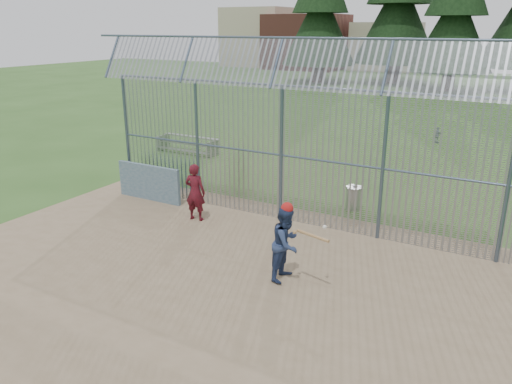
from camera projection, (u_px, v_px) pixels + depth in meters
The scene contains 11 objects.
ground at pixel (216, 264), 12.29m from camera, with size 120.00×120.00×0.00m, color #2D511E.
dirt_infield at pixel (205, 272), 11.87m from camera, with size 14.00×10.00×0.02m, color #756047.
dugout_wall at pixel (149, 182), 16.63m from camera, with size 2.50×0.12×1.20m, color #38566B.
batter at pixel (286, 243), 11.32m from camera, with size 0.85×0.66×1.74m, color navy.
onlooker at pixel (195, 192), 14.81m from camera, with size 0.63×0.42×1.74m, color maroon.
bg_kid_seated at pixel (437, 135), 24.86m from camera, with size 0.47×0.19×0.80m, color slate.
batting_gear at pixel (292, 213), 11.00m from camera, with size 1.26×0.43×0.64m.
trash_can at pixel (354, 198), 15.89m from camera, with size 0.56×0.56×0.82m.
bleacher at pixel (187, 144), 22.92m from camera, with size 3.00×0.95×0.72m.
backstop_fence at pixel (340, 151), 13.54m from camera, with size 20.09×0.81×5.30m.
distant_buildings at pixel (303, 41), 68.63m from camera, with size 26.50×10.50×8.00m.
Camera 1 is at (6.29, -9.19, 5.59)m, focal length 35.00 mm.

